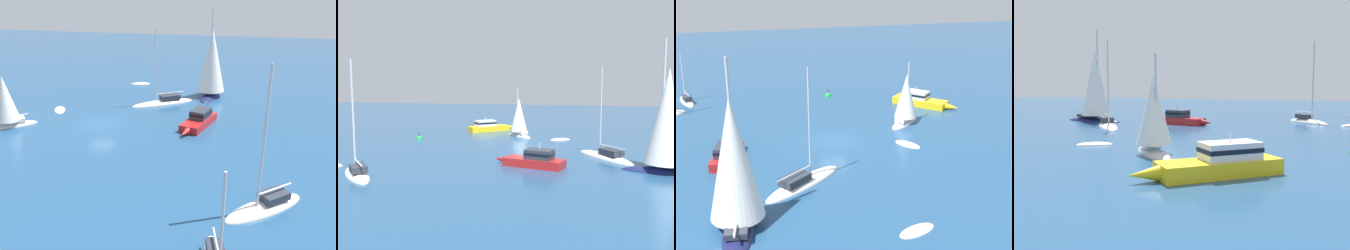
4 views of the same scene
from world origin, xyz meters
TOP-DOWN VIEW (x-y plane):
  - ground_plane at (0.00, 0.00)m, footprint 160.00×160.00m
  - yacht at (-9.80, -13.02)m, footprint 3.95×7.98m
  - powerboat at (13.07, 8.49)m, footprint 6.39×6.89m
  - dinghy at (6.50, -2.91)m, footprint 2.43×2.99m
  - sloop at (-4.62, -8.26)m, footprint 7.47×6.17m
  - sailboat at (-16.45, 11.67)m, footprint 5.70×5.45m
  - cabin_cruiser at (-10.01, -1.84)m, footprint 3.22×6.83m
  - sailboat_1 at (8.71, 3.00)m, footprint 4.86×4.63m
  - channel_buoy at (3.38, 15.54)m, footprint 0.80×0.80m

SIDE VIEW (x-z plane):
  - ground_plane at x=0.00m, z-range 0.00..0.00m
  - dinghy at x=6.50m, z-range -0.21..0.21m
  - channel_buoy at x=3.38m, z-range -0.64..0.65m
  - sloop at x=-4.62m, z-range -4.63..4.89m
  - sailboat at x=-16.45m, z-range -4.77..5.13m
  - cabin_cruiser at x=-10.01m, z-range -0.50..1.78m
  - powerboat at x=13.07m, z-range -0.43..1.79m
  - sailboat_1 at x=8.71m, z-range -1.10..5.82m
  - yacht at x=-9.80m, z-range -1.67..9.86m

